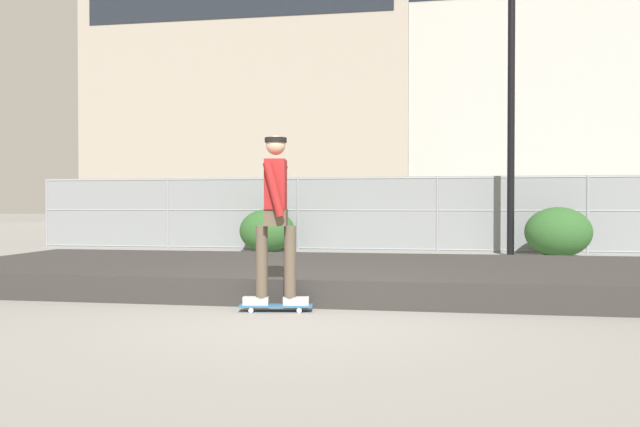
{
  "coord_description": "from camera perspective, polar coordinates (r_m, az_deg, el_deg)",
  "views": [
    {
      "loc": [
        1.33,
        -6.21,
        1.18
      ],
      "look_at": [
        -0.42,
        4.51,
        1.01
      ],
      "focal_mm": 34.68,
      "sensor_mm": 36.0,
      "label": 1
    }
  ],
  "objects": [
    {
      "name": "skater",
      "position": [
        6.74,
        -4.1,
        0.51
      ],
      "size": [
        0.73,
        0.61,
        1.85
      ],
      "color": "#B2ADA8",
      "rests_on": "skateboard"
    },
    {
      "name": "chain_fence",
      "position": [
        15.36,
        4.29,
        -0.02
      ],
      "size": [
        17.4,
        0.06,
        1.85
      ],
      "color": "gray",
      "rests_on": "ground_plane"
    },
    {
      "name": "parked_car_mid",
      "position": [
        18.23,
        14.36,
        -0.2
      ],
      "size": [
        4.5,
        2.14,
        1.66
      ],
      "color": "#474C54",
      "rests_on": "ground_plane"
    },
    {
      "name": "parked_car_near",
      "position": [
        19.17,
        -6.17,
        -0.12
      ],
      "size": [
        4.46,
        2.06,
        1.66
      ],
      "color": "navy",
      "rests_on": "ground_plane"
    },
    {
      "name": "street_lamp",
      "position": [
        14.94,
        17.24,
        12.49
      ],
      "size": [
        0.44,
        0.44,
        6.72
      ],
      "color": "black",
      "rests_on": "ground_plane"
    },
    {
      "name": "office_block",
      "position": [
        48.76,
        19.35,
        14.28
      ],
      "size": [
        24.98,
        12.39,
        25.01
      ],
      "color": "#B2AFA8",
      "rests_on": "ground_plane"
    },
    {
      "name": "library_building",
      "position": [
        46.68,
        -5.73,
        13.76
      ],
      "size": [
        21.97,
        11.17,
        23.15
      ],
      "color": "#9E9384",
      "rests_on": "ground_plane"
    },
    {
      "name": "ground_plane",
      "position": [
        6.46,
        -2.81,
        -9.6
      ],
      "size": [
        120.0,
        120.0,
        0.0
      ],
      "primitive_type": "plane",
      "color": "gray"
    },
    {
      "name": "gravel_berm",
      "position": [
        8.92,
        0.64,
        -5.65
      ],
      "size": [
        10.94,
        3.95,
        0.32
      ],
      "primitive_type": "cube",
      "color": "#33302D",
      "rests_on": "ground_plane"
    },
    {
      "name": "skateboard",
      "position": [
        6.83,
        -4.09,
        -8.53
      ],
      "size": [
        0.82,
        0.31,
        0.07
      ],
      "color": "#2D608C",
      "rests_on": "ground_plane"
    },
    {
      "name": "shrub_left",
      "position": [
        15.04,
        -4.91,
        -1.6
      ],
      "size": [
        1.35,
        1.11,
        1.05
      ],
      "color": "#2D5B28",
      "rests_on": "ground_plane"
    },
    {
      "name": "shrub_center",
      "position": [
        14.56,
        21.13,
        -1.62
      ],
      "size": [
        1.43,
        1.17,
        1.11
      ],
      "color": "#2D5B28",
      "rests_on": "ground_plane"
    }
  ]
}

